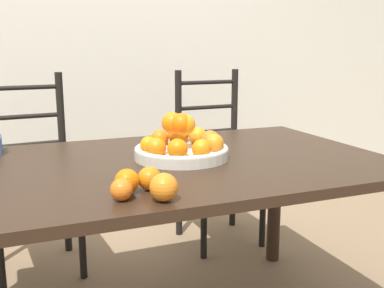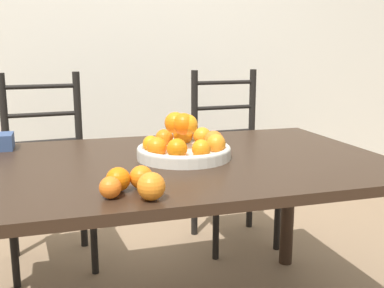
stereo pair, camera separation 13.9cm
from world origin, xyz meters
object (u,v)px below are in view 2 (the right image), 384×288
at_px(orange_loose_2, 151,186).
at_px(chair_left, 48,175).
at_px(chair_right, 232,161).
at_px(fruit_bowl, 184,145).
at_px(orange_loose_3, 141,177).
at_px(orange_loose_0, 118,179).
at_px(orange_loose_1, 110,188).

bearing_deg(orange_loose_2, chair_left, 103.85).
height_order(chair_left, chair_right, same).
bearing_deg(fruit_bowl, orange_loose_3, -124.10).
bearing_deg(orange_loose_3, chair_right, 56.54).
bearing_deg(chair_left, orange_loose_2, -81.36).
height_order(orange_loose_0, chair_left, chair_left).
bearing_deg(orange_loose_2, chair_right, 59.23).
bearing_deg(orange_loose_3, orange_loose_0, -174.63).
bearing_deg(chair_right, orange_loose_1, -127.42).
xyz_separation_m(orange_loose_2, chair_left, (-0.31, 1.24, -0.28)).
xyz_separation_m(fruit_bowl, orange_loose_2, (-0.22, -0.45, -0.01)).
xyz_separation_m(orange_loose_1, chair_right, (0.84, 1.19, -0.27)).
relative_size(orange_loose_1, orange_loose_3, 0.89).
height_order(orange_loose_0, chair_right, chair_right).
bearing_deg(orange_loose_1, orange_loose_2, -24.00).
bearing_deg(chair_left, orange_loose_0, -83.81).
bearing_deg(orange_loose_3, fruit_bowl, 55.90).
bearing_deg(orange_loose_2, orange_loose_0, 126.16).
height_order(orange_loose_1, chair_left, chair_left).
distance_m(fruit_bowl, orange_loose_2, 0.50).
bearing_deg(orange_loose_0, orange_loose_2, -53.84).
bearing_deg(orange_loose_2, orange_loose_1, 156.00).
height_order(orange_loose_2, orange_loose_3, orange_loose_2).
height_order(fruit_bowl, orange_loose_0, fruit_bowl).
bearing_deg(orange_loose_2, orange_loose_3, 93.71).
relative_size(orange_loose_0, chair_left, 0.07).
relative_size(orange_loose_2, orange_loose_3, 1.12).
distance_m(fruit_bowl, chair_left, 0.99).
xyz_separation_m(orange_loose_0, chair_right, (0.82, 1.13, -0.28)).
distance_m(orange_loose_2, chair_left, 1.31).
distance_m(orange_loose_2, orange_loose_3, 0.11).
relative_size(orange_loose_1, orange_loose_2, 0.79).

